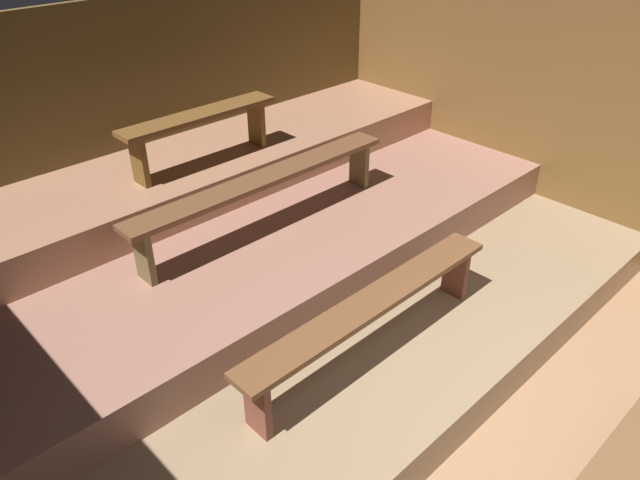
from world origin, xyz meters
name	(u,v)px	position (x,y,z in m)	size (l,w,h in m)	color
ground	(341,348)	(0.00, 2.41, -0.04)	(6.26, 5.63, 0.08)	#A67B56
wall_back	(152,122)	(0.00, 4.86, 1.11)	(6.26, 0.06, 2.21)	brown
wall_right	(550,116)	(2.76, 2.41, 1.11)	(0.06, 5.63, 2.21)	brown
platform_lower	(288,292)	(0.00, 3.03, 0.16)	(5.46, 3.60, 0.31)	#9D8160
platform_middle	(241,233)	(0.00, 3.61, 0.47)	(5.46, 2.44, 0.31)	#A4705E
platform_upper	(192,174)	(0.00, 4.28, 0.79)	(5.46, 1.10, 0.31)	#AB7759
bench_floor_center	(616,475)	(0.01, 0.41, 0.36)	(1.96, 0.24, 0.44)	brown
bench_lower_center	(372,310)	(-0.19, 1.98, 0.68)	(2.13, 0.24, 0.44)	brown
bench_middle_center	(265,185)	(0.06, 3.33, 1.00)	(2.40, 0.24, 0.44)	brown
bench_upper_center	(200,125)	(0.02, 4.10, 1.29)	(1.41, 0.24, 0.44)	brown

